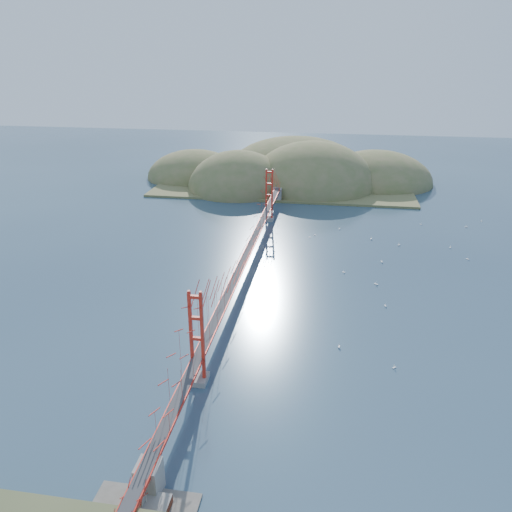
# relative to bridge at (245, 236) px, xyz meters

# --- Properties ---
(ground) EXTENTS (320.00, 320.00, 0.00)m
(ground) POSITION_rel_bridge_xyz_m (0.00, -0.18, -7.01)
(ground) COLOR #2B4357
(ground) RESTS_ON ground
(bridge) EXTENTS (2.20, 94.40, 12.00)m
(bridge) POSITION_rel_bridge_xyz_m (0.00, 0.00, 0.00)
(bridge) COLOR gray
(bridge) RESTS_ON ground
(fort) EXTENTS (3.70, 2.30, 1.75)m
(fort) POSITION_rel_bridge_xyz_m (0.40, -47.98, -6.34)
(fort) COLOR brown
(fort) RESTS_ON ground
(far_headlands) EXTENTS (84.00, 58.00, 25.00)m
(far_headlands) POSITION_rel_bridge_xyz_m (2.21, 68.33, -7.01)
(far_headlands) COLOR olive
(far_headlands) RESTS_ON ground
(sailboat_2) EXTENTS (0.68, 0.68, 0.73)m
(sailboat_2) POSITION_rel_bridge_xyz_m (21.85, -0.48, -6.85)
(sailboat_2) COLOR white
(sailboat_2) RESTS_ON ground
(sailboat_17) EXTENTS (0.52, 0.43, 0.61)m
(sailboat_17) POSITION_rel_bridge_xyz_m (47.21, 36.53, -6.87)
(sailboat_17) COLOR white
(sailboat_17) RESTS_ON ground
(sailboat_11) EXTENTS (0.62, 0.62, 0.64)m
(sailboat_11) POSITION_rel_bridge_xyz_m (39.13, 13.09, -6.86)
(sailboat_11) COLOR white
(sailboat_11) RESTS_ON ground
(sailboat_3) EXTENTS (0.49, 0.40, 0.58)m
(sailboat_3) POSITION_rel_bridge_xyz_m (10.74, 21.49, -6.87)
(sailboat_3) COLOR white
(sailboat_3) RESTS_ON ground
(sailboat_8) EXTENTS (0.64, 0.58, 0.72)m
(sailboat_8) POSITION_rel_bridge_xyz_m (42.91, 31.78, -6.85)
(sailboat_8) COLOR white
(sailboat_8) RESTS_ON ground
(sailboat_4) EXTENTS (0.69, 0.69, 0.72)m
(sailboat_4) POSITION_rel_bridge_xyz_m (27.38, 18.38, -6.85)
(sailboat_4) COLOR white
(sailboat_4) RESTS_ON ground
(sailboat_16) EXTENTS (0.57, 0.57, 0.61)m
(sailboat_16) POSITION_rel_bridge_xyz_m (16.62, 3.54, -6.87)
(sailboat_16) COLOR white
(sailboat_16) RESTS_ON ground
(sailboat_0) EXTENTS (0.52, 0.53, 0.59)m
(sailboat_0) POSITION_rel_bridge_xyz_m (22.76, -7.89, -6.87)
(sailboat_0) COLOR white
(sailboat_0) RESTS_ON ground
(sailboat_1) EXTENTS (0.59, 0.61, 0.69)m
(sailboat_1) POSITION_rel_bridge_xyz_m (23.43, 9.33, -6.86)
(sailboat_1) COLOR white
(sailboat_1) RESTS_ON ground
(sailboat_12) EXTENTS (0.49, 0.42, 0.56)m
(sailboat_12) POSITION_rel_bridge_xyz_m (9.83, 20.10, -6.87)
(sailboat_12) COLOR white
(sailboat_12) RESTS_ON ground
(sailboat_15) EXTENTS (0.57, 0.64, 0.73)m
(sailboat_15) POSITION_rel_bridge_xyz_m (22.16, 21.07, -6.85)
(sailboat_15) COLOR white
(sailboat_15) RESTS_ON ground
(sailboat_10) EXTENTS (0.47, 0.56, 0.64)m
(sailboat_10) POSITION_rel_bridge_xyz_m (15.97, -20.26, -6.86)
(sailboat_10) COLOR white
(sailboat_10) RESTS_ON ground
(sailboat_7) EXTENTS (0.54, 0.50, 0.61)m
(sailboat_7) POSITION_rel_bridge_xyz_m (33.50, 32.14, -6.87)
(sailboat_7) COLOR white
(sailboat_7) RESTS_ON ground
(sailboat_9) EXTENTS (0.55, 0.55, 0.59)m
(sailboat_9) POSITION_rel_bridge_xyz_m (37.12, 18.64, -6.87)
(sailboat_9) COLOR white
(sailboat_9) RESTS_ON ground
(sailboat_extra_0) EXTENTS (0.57, 0.57, 0.59)m
(sailboat_extra_0) POSITION_rel_bridge_xyz_m (22.59, -23.84, -6.87)
(sailboat_extra_0) COLOR white
(sailboat_extra_0) RESTS_ON ground
(sailboat_extra_1) EXTENTS (0.58, 0.58, 0.62)m
(sailboat_extra_1) POSITION_rel_bridge_xyz_m (15.77, 26.25, -6.87)
(sailboat_extra_1) COLOR white
(sailboat_extra_1) RESTS_ON ground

